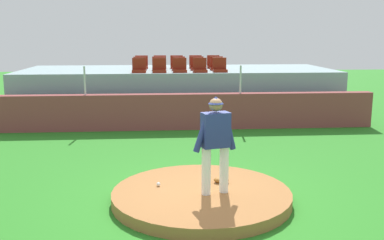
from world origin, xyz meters
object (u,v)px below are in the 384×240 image
stadium_chair_4 (220,68)px  baseball (158,184)px  stadium_chair_1 (159,68)px  stadium_chair_7 (179,66)px  stadium_chair_11 (160,64)px  pitcher (216,138)px  stadium_chair_13 (196,64)px  stadium_chair_2 (180,68)px  stadium_chair_12 (177,64)px  stadium_chair_0 (139,68)px  stadium_chair_14 (213,64)px  stadium_chair_6 (159,66)px  stadium_chair_9 (217,66)px  stadium_chair_3 (200,68)px  stadium_chair_5 (140,66)px  fielding_glove (221,180)px  stadium_chair_8 (197,66)px  stadium_chair_10 (142,65)px

stadium_chair_4 → baseball: bearing=73.5°
stadium_chair_1 → stadium_chair_4: same height
stadium_chair_7 → stadium_chair_11: size_ratio=1.00×
pitcher → stadium_chair_13: 9.75m
stadium_chair_2 → stadium_chair_12: 1.78m
stadium_chair_0 → stadium_chair_14: bearing=-147.5°
stadium_chair_6 → stadium_chair_9: (2.15, -0.00, 0.00)m
stadium_chair_13 → stadium_chair_14: (0.70, -0.01, 0.00)m
stadium_chair_9 → stadium_chair_3: bearing=51.9°
stadium_chair_2 → stadium_chair_5: 1.67m
baseball → stadium_chair_4: size_ratio=0.15×
stadium_chair_3 → fielding_glove: bearing=87.8°
baseball → stadium_chair_1: 7.60m
stadium_chair_4 → stadium_chair_13: 1.93m
fielding_glove → stadium_chair_3: 7.50m
fielding_glove → stadium_chair_6: bearing=102.6°
stadium_chair_0 → stadium_chair_12: size_ratio=1.00×
stadium_chair_0 → stadium_chair_8: 2.29m
stadium_chair_1 → stadium_chair_11: same height
stadium_chair_7 → stadium_chair_12: (-0.03, 0.90, 0.00)m
stadium_chair_5 → stadium_chair_13: same height
fielding_glove → stadium_chair_5: stadium_chair_5 is taller
stadium_chair_4 → stadium_chair_5: (-2.83, 0.86, 0.00)m
stadium_chair_0 → stadium_chair_10: same height
stadium_chair_5 → stadium_chair_7: size_ratio=1.00×
stadium_chair_9 → stadium_chair_6: bearing=-0.0°
stadium_chair_5 → stadium_chair_9: 2.84m
fielding_glove → stadium_chair_3: size_ratio=0.60×
stadium_chair_7 → stadium_chair_2: bearing=90.4°
stadium_chair_9 → stadium_chair_5: bearing=0.2°
stadium_chair_3 → stadium_chair_6: 1.70m
stadium_chair_4 → stadium_chair_6: 2.31m
stadium_chair_2 → stadium_chair_1: bearing=1.7°
stadium_chair_4 → stadium_chair_10: (-2.80, 1.79, 0.00)m
stadium_chair_1 → stadium_chair_8: (1.40, 0.92, 0.00)m
stadium_chair_4 → stadium_chair_9: bearing=-90.5°
stadium_chair_11 → stadium_chair_0: bearing=67.8°
stadium_chair_8 → stadium_chair_9: (0.73, -0.00, 0.00)m
stadium_chair_2 → stadium_chair_14: bearing=-127.9°
stadium_chair_8 → stadium_chair_9: 0.73m
stadium_chair_4 → stadium_chair_11: same height
pitcher → stadium_chair_9: size_ratio=3.57×
stadium_chair_0 → stadium_chair_9: same height
stadium_chair_12 → stadium_chair_11: bearing=-2.4°
baseball → stadium_chair_2: 7.67m
fielding_glove → stadium_chair_4: stadium_chair_4 is taller
stadium_chair_7 → stadium_chair_11: (-0.68, 0.93, 0.00)m
baseball → stadium_chair_9: 8.78m
stadium_chair_2 → stadium_chair_13: (0.71, 1.82, 0.00)m
stadium_chair_9 → stadium_chair_14: (-0.01, 0.92, 0.00)m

